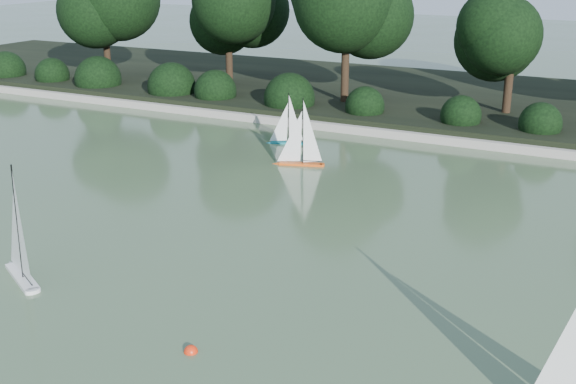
{
  "coord_description": "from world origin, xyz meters",
  "views": [
    {
      "loc": [
        3.98,
        -6.23,
        4.07
      ],
      "look_at": [
        -0.48,
        2.64,
        0.7
      ],
      "focal_mm": 45.0,
      "sensor_mm": 36.0,
      "label": 1
    }
  ],
  "objects": [
    {
      "name": "sailboat_white_a",
      "position": [
        -2.99,
        -0.15,
        0.26
      ],
      "size": [
        1.13,
        0.73,
        1.65
      ],
      "color": "silver",
      "rests_on": "ground"
    },
    {
      "name": "shrub_hedge",
      "position": [
        0.0,
        9.9,
        0.45
      ],
      "size": [
        29.1,
        1.1,
        1.1
      ],
      "color": "black",
      "rests_on": "ground"
    },
    {
      "name": "sailboat_teal",
      "position": [
        -2.97,
        7.4,
        0.19
      ],
      "size": [
        0.86,
        0.42,
        1.2
      ],
      "color": "#167682",
      "rests_on": "ground"
    },
    {
      "name": "far_bank",
      "position": [
        0.0,
        13.0,
        0.15
      ],
      "size": [
        40.0,
        8.0,
        0.3
      ],
      "primitive_type": "cube",
      "color": "black",
      "rests_on": "ground"
    },
    {
      "name": "sailboat_orange",
      "position": [
        -2.01,
        6.05,
        0.23
      ],
      "size": [
        1.04,
        0.47,
        1.44
      ],
      "color": "#DB5115",
      "rests_on": "ground"
    },
    {
      "name": "pond_coping",
      "position": [
        0.0,
        9.0,
        0.09
      ],
      "size": [
        40.0,
        0.35,
        0.18
      ],
      "primitive_type": "cube",
      "color": "gray",
      "rests_on": "ground"
    },
    {
      "name": "ground",
      "position": [
        0.0,
        0.0,
        0.0
      ],
      "size": [
        80.0,
        80.0,
        0.0
      ],
      "primitive_type": "plane",
      "color": "#37482B",
      "rests_on": "ground"
    },
    {
      "name": "tree_line",
      "position": [
        1.23,
        11.44,
        2.64
      ],
      "size": [
        26.31,
        3.93,
        4.39
      ],
      "color": "black",
      "rests_on": "ground"
    },
    {
      "name": "race_buoy",
      "position": [
        0.04,
        -0.7,
        0.0
      ],
      "size": [
        0.15,
        0.15,
        0.15
      ],
      "primitive_type": "sphere",
      "color": "red",
      "rests_on": "ground"
    }
  ]
}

